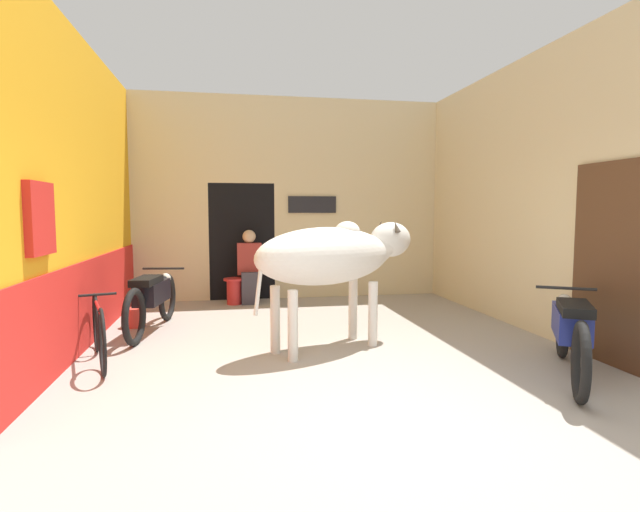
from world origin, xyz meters
The scene contains 11 objects.
ground_plane centered at (0.00, 0.00, 0.00)m, with size 30.00×30.00×0.00m, color #9E9389.
wall_left_shopfront centered at (-2.85, 2.74, 1.75)m, with size 0.25×5.50×3.63m.
wall_back_with_doorway centered at (-0.28, 5.74, 1.56)m, with size 5.54×0.93×3.63m.
wall_right_with_door centered at (2.86, 2.70, 1.79)m, with size 0.22×5.50×3.63m.
cow centered at (0.08, 2.06, 1.08)m, with size 2.20×1.37×1.48m.
motorcycle_near centered at (2.08, 0.64, 0.46)m, with size 1.14×1.83×0.80m.
motorcycle_far centered at (-2.12, 3.26, 0.46)m, with size 0.58×2.06×0.79m.
bicycle centered at (-2.47, 1.94, 0.34)m, with size 0.59×1.57×0.68m.
shopkeeper_seated centered at (-0.77, 5.09, 0.67)m, with size 0.41×0.34×1.27m.
plastic_stool centered at (-1.03, 5.05, 0.24)m, with size 0.36×0.36×0.45m.
bucket centered at (-2.39, 3.59, 0.13)m, with size 0.26×0.26×0.26m.
Camera 1 is at (-1.12, -3.52, 1.58)m, focal length 28.00 mm.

